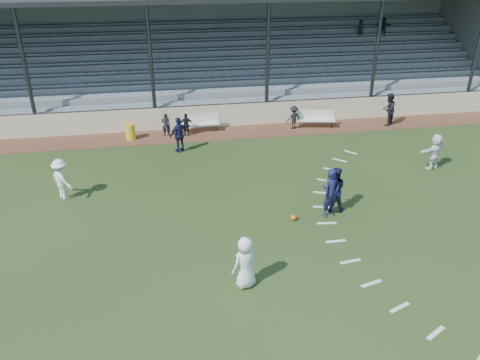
{
  "coord_description": "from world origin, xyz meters",
  "views": [
    {
      "loc": [
        -2.49,
        -12.34,
        8.99
      ],
      "look_at": [
        0.0,
        2.5,
        1.3
      ],
      "focal_mm": 35.0,
      "sensor_mm": 36.0,
      "label": 1
    }
  ],
  "objects_px": {
    "football": "(294,218)",
    "official": "(388,109)",
    "trash_bin": "(130,132)",
    "player_navy_lead": "(331,193)",
    "bench_right": "(316,117)",
    "player_white_lead": "(245,262)",
    "bench_left": "(200,121)"
  },
  "relations": [
    {
      "from": "bench_right",
      "to": "bench_left",
      "type": "bearing_deg",
      "value": -173.53
    },
    {
      "from": "bench_left",
      "to": "bench_right",
      "type": "relative_size",
      "value": 0.98
    },
    {
      "from": "bench_left",
      "to": "player_white_lead",
      "type": "xyz_separation_m",
      "value": [
        0.18,
        -12.65,
        0.23
      ]
    },
    {
      "from": "football",
      "to": "player_white_lead",
      "type": "height_order",
      "value": "player_white_lead"
    },
    {
      "from": "trash_bin",
      "to": "player_navy_lead",
      "type": "xyz_separation_m",
      "value": [
        7.49,
        -8.74,
        0.5
      ]
    },
    {
      "from": "bench_left",
      "to": "bench_right",
      "type": "xyz_separation_m",
      "value": [
        6.2,
        -0.43,
        0.0
      ]
    },
    {
      "from": "bench_left",
      "to": "player_white_lead",
      "type": "height_order",
      "value": "player_white_lead"
    },
    {
      "from": "trash_bin",
      "to": "player_navy_lead",
      "type": "distance_m",
      "value": 11.52
    },
    {
      "from": "official",
      "to": "bench_right",
      "type": "bearing_deg",
      "value": -52.31
    },
    {
      "from": "bench_left",
      "to": "trash_bin",
      "type": "distance_m",
      "value": 3.61
    },
    {
      "from": "player_white_lead",
      "to": "official",
      "type": "distance_m",
      "value": 15.58
    },
    {
      "from": "player_white_lead",
      "to": "player_navy_lead",
      "type": "distance_m",
      "value": 5.05
    },
    {
      "from": "bench_left",
      "to": "official",
      "type": "relative_size",
      "value": 1.14
    },
    {
      "from": "football",
      "to": "official",
      "type": "relative_size",
      "value": 0.13
    },
    {
      "from": "bench_right",
      "to": "football",
      "type": "xyz_separation_m",
      "value": [
        -3.67,
        -8.99,
        -0.47
      ]
    },
    {
      "from": "bench_right",
      "to": "player_white_lead",
      "type": "xyz_separation_m",
      "value": [
        -6.02,
        -12.22,
        0.23
      ]
    },
    {
      "from": "trash_bin",
      "to": "player_navy_lead",
      "type": "relative_size",
      "value": 0.43
    },
    {
      "from": "bench_right",
      "to": "official",
      "type": "bearing_deg",
      "value": 6.45
    },
    {
      "from": "trash_bin",
      "to": "official",
      "type": "distance_m",
      "value": 13.76
    },
    {
      "from": "bench_left",
      "to": "football",
      "type": "xyz_separation_m",
      "value": [
        2.53,
        -9.41,
        -0.47
      ]
    },
    {
      "from": "bench_right",
      "to": "trash_bin",
      "type": "height_order",
      "value": "bench_right"
    },
    {
      "from": "bench_left",
      "to": "trash_bin",
      "type": "relative_size",
      "value": 2.51
    },
    {
      "from": "player_white_lead",
      "to": "official",
      "type": "relative_size",
      "value": 0.93
    },
    {
      "from": "bench_right",
      "to": "official",
      "type": "distance_m",
      "value": 4.01
    },
    {
      "from": "trash_bin",
      "to": "player_white_lead",
      "type": "xyz_separation_m",
      "value": [
        3.74,
        -12.11,
        0.4
      ]
    },
    {
      "from": "bench_left",
      "to": "official",
      "type": "distance_m",
      "value": 10.21
    },
    {
      "from": "bench_left",
      "to": "player_navy_lead",
      "type": "relative_size",
      "value": 1.09
    },
    {
      "from": "bench_left",
      "to": "trash_bin",
      "type": "bearing_deg",
      "value": -172.22
    },
    {
      "from": "official",
      "to": "football",
      "type": "bearing_deg",
      "value": 0.36
    },
    {
      "from": "bench_right",
      "to": "player_white_lead",
      "type": "height_order",
      "value": "player_white_lead"
    },
    {
      "from": "football",
      "to": "trash_bin",
      "type": "bearing_deg",
      "value": 124.48
    },
    {
      "from": "trash_bin",
      "to": "football",
      "type": "bearing_deg",
      "value": -55.52
    }
  ]
}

